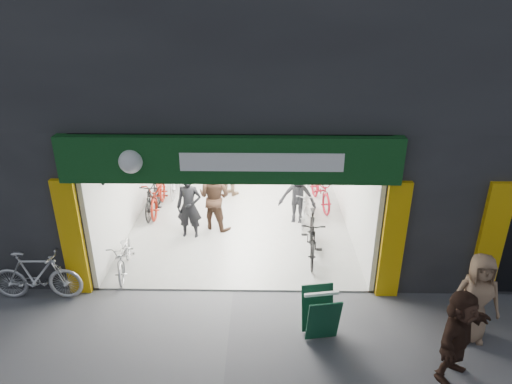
{
  "coord_description": "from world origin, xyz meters",
  "views": [
    {
      "loc": [
        0.63,
        -8.06,
        5.94
      ],
      "look_at": [
        0.47,
        1.5,
        1.67
      ],
      "focal_mm": 32.0,
      "sensor_mm": 36.0,
      "label": 1
    }
  ],
  "objects_px": {
    "bike_right_front": "(312,236)",
    "pedestrian_near": "(476,298)",
    "parked_bike": "(37,276)",
    "sandwich_board": "(320,313)",
    "bike_left_front": "(124,255)"
  },
  "relations": [
    {
      "from": "bike_left_front",
      "to": "sandwich_board",
      "type": "xyz_separation_m",
      "value": [
        4.2,
        -2.05,
        0.08
      ]
    },
    {
      "from": "bike_right_front",
      "to": "pedestrian_near",
      "type": "distance_m",
      "value": 3.81
    },
    {
      "from": "bike_left_front",
      "to": "sandwich_board",
      "type": "relative_size",
      "value": 1.77
    },
    {
      "from": "bike_left_front",
      "to": "bike_right_front",
      "type": "height_order",
      "value": "bike_right_front"
    },
    {
      "from": "pedestrian_near",
      "to": "bike_left_front",
      "type": "bearing_deg",
      "value": 168.01
    },
    {
      "from": "bike_right_front",
      "to": "parked_bike",
      "type": "height_order",
      "value": "bike_right_front"
    },
    {
      "from": "bike_right_front",
      "to": "parked_bike",
      "type": "xyz_separation_m",
      "value": [
        -5.81,
        -1.7,
        -0.01
      ]
    },
    {
      "from": "bike_right_front",
      "to": "pedestrian_near",
      "type": "bearing_deg",
      "value": -41.34
    },
    {
      "from": "sandwich_board",
      "to": "bike_left_front",
      "type": "bearing_deg",
      "value": 144.41
    },
    {
      "from": "bike_right_front",
      "to": "sandwich_board",
      "type": "xyz_separation_m",
      "value": [
        -0.1,
        -2.73,
        -0.06
      ]
    },
    {
      "from": "parked_bike",
      "to": "bike_left_front",
      "type": "bearing_deg",
      "value": -56.99
    },
    {
      "from": "bike_left_front",
      "to": "pedestrian_near",
      "type": "xyz_separation_m",
      "value": [
        6.95,
        -2.04,
        0.44
      ]
    },
    {
      "from": "parked_bike",
      "to": "sandwich_board",
      "type": "distance_m",
      "value": 5.8
    },
    {
      "from": "bike_right_front",
      "to": "parked_bike",
      "type": "bearing_deg",
      "value": -159.35
    },
    {
      "from": "parked_bike",
      "to": "bike_right_front",
      "type": "bearing_deg",
      "value": -74.66
    }
  ]
}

